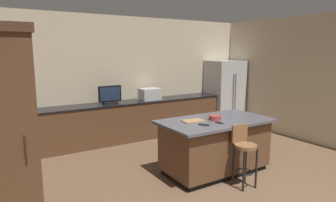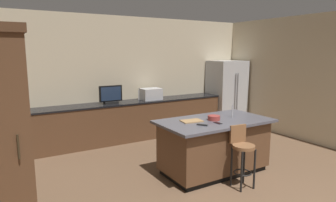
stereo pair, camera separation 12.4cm
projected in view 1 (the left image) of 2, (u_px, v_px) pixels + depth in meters
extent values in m
cube|color=beige|center=(129.00, 77.00, 7.27)|extent=(7.04, 0.12, 2.90)
cube|color=beige|center=(308.00, 79.00, 6.83)|extent=(0.12, 5.59, 2.90)
cube|color=brown|center=(133.00, 121.00, 7.07)|extent=(4.67, 0.60, 0.88)
cube|color=black|center=(133.00, 102.00, 6.99)|extent=(4.69, 0.62, 0.04)
cube|color=black|center=(214.00, 169.00, 5.19)|extent=(1.69, 0.83, 0.09)
cube|color=brown|center=(215.00, 145.00, 5.12)|extent=(1.77, 0.91, 0.79)
cube|color=#4C4C56|center=(216.00, 121.00, 5.05)|extent=(1.93, 1.07, 0.04)
cube|color=#B7BABF|center=(224.00, 93.00, 8.40)|extent=(0.95, 0.75, 1.83)
cylinder|color=gray|center=(234.00, 92.00, 8.03)|extent=(0.02, 0.02, 1.00)
cylinder|color=gray|center=(236.00, 91.00, 8.07)|extent=(0.02, 0.02, 1.00)
cube|color=#B7BABF|center=(3.00, 138.00, 5.63)|extent=(0.77, 0.60, 0.92)
cube|color=black|center=(4.00, 144.00, 5.39)|extent=(0.54, 0.01, 0.33)
cube|color=black|center=(0.00, 114.00, 5.56)|extent=(0.69, 0.50, 0.02)
cylinder|color=black|center=(7.00, 120.00, 5.35)|extent=(0.04, 0.03, 0.04)
cylinder|color=black|center=(17.00, 119.00, 5.44)|extent=(0.04, 0.03, 0.04)
cube|color=brown|center=(1.00, 154.00, 2.69)|extent=(0.59, 0.58, 2.31)
cylinder|color=#332819|center=(25.00, 148.00, 2.50)|extent=(0.02, 0.02, 0.22)
cube|color=#B7BABF|center=(150.00, 94.00, 7.21)|extent=(0.48, 0.36, 0.28)
cube|color=black|center=(110.00, 103.00, 6.64)|extent=(0.32, 0.16, 0.05)
cube|color=black|center=(110.00, 94.00, 6.61)|extent=(0.53, 0.05, 0.36)
cube|color=#1E2D47|center=(110.00, 94.00, 6.58)|extent=(0.46, 0.01, 0.31)
cylinder|color=#B2B2B7|center=(138.00, 95.00, 7.15)|extent=(0.02, 0.02, 0.24)
cylinder|color=#B2B2B7|center=(233.00, 111.00, 5.23)|extent=(0.02, 0.02, 0.22)
cylinder|color=brown|center=(246.00, 146.00, 4.51)|extent=(0.34, 0.34, 0.05)
cube|color=brown|center=(240.00, 133.00, 4.61)|extent=(0.29, 0.06, 0.28)
cylinder|color=black|center=(244.00, 171.00, 4.40)|extent=(0.03, 0.03, 0.63)
cylinder|color=black|center=(256.00, 169.00, 4.51)|extent=(0.03, 0.03, 0.63)
cylinder|color=black|center=(233.00, 166.00, 4.62)|extent=(0.03, 0.03, 0.63)
cylinder|color=black|center=(245.00, 163.00, 4.73)|extent=(0.03, 0.03, 0.63)
torus|color=black|center=(244.00, 172.00, 4.58)|extent=(0.28, 0.28, 0.02)
cylinder|color=#993833|center=(215.00, 118.00, 5.03)|extent=(0.21, 0.21, 0.08)
cube|color=black|center=(219.00, 123.00, 4.81)|extent=(0.07, 0.15, 0.01)
cube|color=black|center=(204.00, 125.00, 4.66)|extent=(0.13, 0.17, 0.02)
cube|color=#A87F51|center=(193.00, 121.00, 4.93)|extent=(0.38, 0.28, 0.02)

